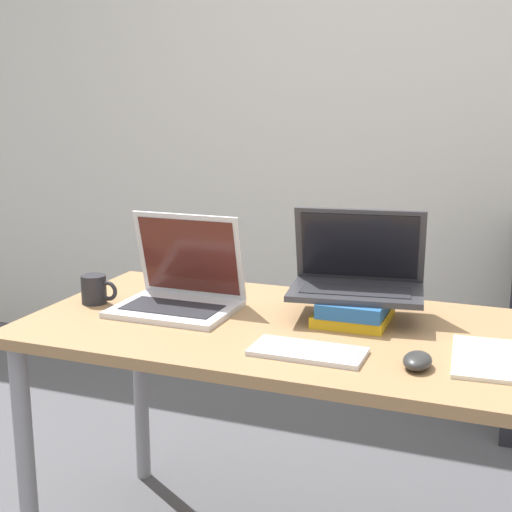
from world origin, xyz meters
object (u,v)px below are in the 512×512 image
at_px(laptop_on_books, 357,276).
at_px(mouse, 417,361).
at_px(book_stack, 355,309).
at_px(notepad, 498,360).
at_px(wireless_keyboard, 308,351).
at_px(mug, 95,289).
at_px(laptop_left, 180,291).

height_order(laptop_on_books, mouse, laptop_on_books).
xyz_separation_m(book_stack, notepad, (0.38, -0.18, -0.03)).
distance_m(wireless_keyboard, mug, 0.73).
relative_size(laptop_on_books, notepad, 1.35).
bearing_deg(wireless_keyboard, book_stack, 81.44).
height_order(wireless_keyboard, mug, mug).
xyz_separation_m(mouse, mug, (-0.96, 0.18, 0.02)).
relative_size(laptop_on_books, mouse, 3.98).
height_order(laptop_left, wireless_keyboard, laptop_left).
bearing_deg(wireless_keyboard, notepad, 14.51).
xyz_separation_m(book_stack, mouse, (0.21, -0.28, -0.02)).
relative_size(laptop_left, laptop_on_books, 0.85).
distance_m(laptop_on_books, mouse, 0.41).
distance_m(laptop_left, mug, 0.26).
relative_size(notepad, mug, 2.51).
bearing_deg(notepad, wireless_keyboard, -165.49).
relative_size(book_stack, laptop_on_books, 0.59).
relative_size(laptop_left, mouse, 3.40).
xyz_separation_m(laptop_left, book_stack, (0.49, 0.07, -0.02)).
distance_m(mouse, notepad, 0.20).
xyz_separation_m(wireless_keyboard, mouse, (0.25, 0.00, 0.01)).
xyz_separation_m(book_stack, laptop_on_books, (-0.01, 0.04, 0.08)).
bearing_deg(laptop_on_books, mouse, -56.61).
bearing_deg(book_stack, laptop_on_books, 97.49).
distance_m(book_stack, notepad, 0.42).
bearing_deg(mug, notepad, -3.60).
relative_size(book_stack, notepad, 0.79).
bearing_deg(notepad, laptop_left, 172.63).
height_order(laptop_left, laptop_on_books, laptop_on_books).
bearing_deg(notepad, mug, 176.40).
height_order(book_stack, wireless_keyboard, book_stack).
xyz_separation_m(laptop_left, laptop_on_books, (0.49, 0.11, 0.06)).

